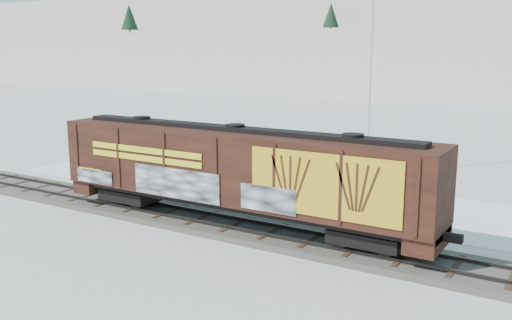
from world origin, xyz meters
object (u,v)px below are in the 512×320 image
Objects in this scene: hopper_railcar at (235,169)px; car_silver at (280,183)px; flagpole at (371,101)px; car_dark at (345,185)px; car_white at (269,176)px.

car_silver is at bearing 101.59° from hopper_railcar.
flagpole is 9.50m from car_silver.
flagpole reaches higher than car_silver.
hopper_railcar is 4.31× the size of car_silver.
flagpole is 7.85m from car_dark.
car_silver is 2.32m from car_white.
hopper_railcar is 15.05m from flagpole.
hopper_railcar reaches higher than car_dark.
hopper_railcar reaches higher than car_silver.
hopper_railcar is 7.15m from car_silver.
flagpole is 8.81m from car_white.
car_white is at bearing 102.20° from car_dark.
car_dark is (1.05, -6.48, -4.30)m from flagpole.
car_white is (-1.68, 1.60, -0.09)m from car_silver.
flagpole is (0.88, 14.88, 2.07)m from hopper_railcar.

